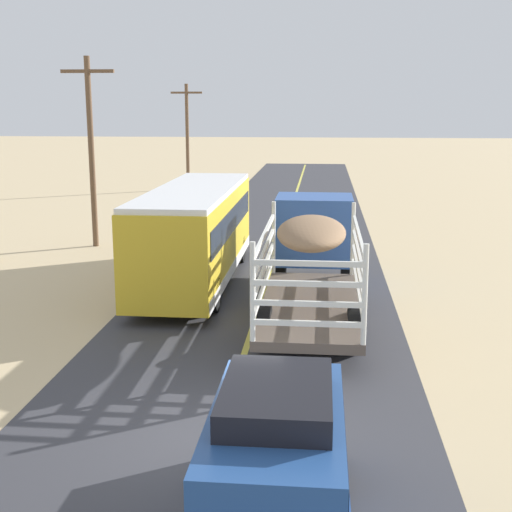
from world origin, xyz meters
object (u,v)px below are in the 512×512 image
(power_pole_far, at_px, (187,133))
(bus, at_px, (195,232))
(power_pole_mid, at_px, (91,147))
(suv_near, at_px, (277,465))
(livestock_truck, at_px, (313,242))

(power_pole_far, bearing_deg, bus, -78.42)
(power_pole_mid, height_order, power_pole_far, power_pole_mid)
(bus, xyz_separation_m, power_pole_mid, (-5.40, 5.83, 2.44))
(suv_near, relative_size, bus, 0.46)
(livestock_truck, relative_size, power_pole_far, 1.33)
(power_pole_mid, bearing_deg, bus, -47.18)
(suv_near, xyz_separation_m, power_pole_mid, (-9.03, 19.60, 3.04))
(power_pole_mid, bearing_deg, livestock_truck, -38.63)
(suv_near, bearing_deg, power_pole_far, 102.68)
(bus, distance_m, power_pole_far, 26.98)
(power_pole_mid, relative_size, power_pole_far, 1.07)
(livestock_truck, height_order, bus, bus)
(power_pole_far, bearing_deg, livestock_truck, -71.59)
(bus, bearing_deg, suv_near, -75.24)
(bus, height_order, power_pole_far, power_pole_far)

